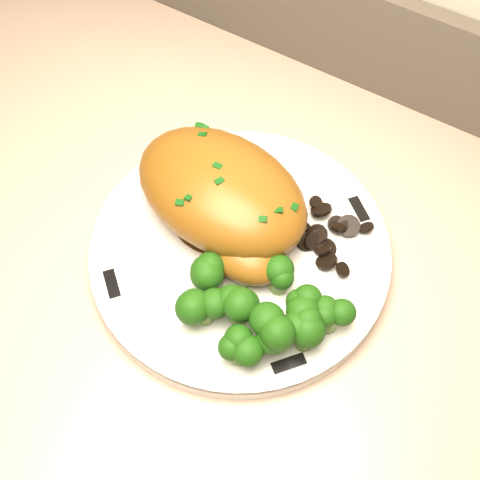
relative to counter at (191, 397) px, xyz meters
The scene contains 10 objects.
counter is the anchor object (origin of this frame).
plate 0.49m from the counter, 30.11° to the left, with size 0.28×0.28×0.02m, color silver.
rim_accent_0 0.53m from the counter, 43.00° to the left, with size 0.03×0.01×0.00m, color black.
rim_accent_1 0.50m from the counter, 102.79° to the left, with size 0.03×0.01×0.00m, color black.
rim_accent_2 0.49m from the counter, 97.42° to the right, with size 0.03×0.01×0.00m, color black.
rim_accent_3 0.52m from the counter, 12.42° to the right, with size 0.03×0.01×0.00m, color black.
gravy_pool 0.50m from the counter, 61.07° to the left, with size 0.10×0.10×0.00m, color #3F200B.
chicken_breast 0.53m from the counter, 55.63° to the left, with size 0.19×0.14×0.07m.
mushroom_pile 0.52m from the counter, 35.28° to the left, with size 0.08×0.06×0.02m.
broccoli_florets 0.53m from the counter, ahead, with size 0.13×0.10×0.04m.
Camera 1 is at (0.14, 1.46, 1.45)m, focal length 45.00 mm.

